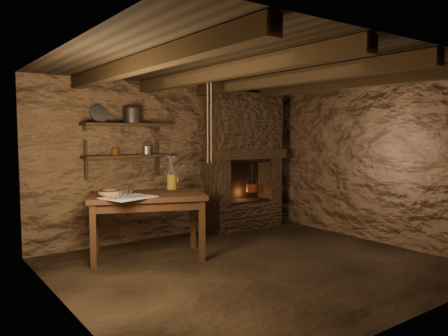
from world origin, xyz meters
TOP-DOWN VIEW (x-y plane):
  - floor at (0.00, 0.00)m, footprint 4.50×4.50m
  - back_wall at (0.00, 2.00)m, footprint 4.50×0.04m
  - front_wall at (0.00, -2.00)m, footprint 4.50×0.04m
  - left_wall at (-2.25, 0.00)m, footprint 0.04×4.00m
  - right_wall at (2.25, 0.00)m, footprint 0.04×4.00m
  - ceiling at (0.00, 0.00)m, footprint 4.50×4.00m
  - beam_far_left at (-1.50, 0.00)m, footprint 0.14×3.95m
  - beam_mid_left at (-0.50, 0.00)m, footprint 0.14×3.95m
  - beam_mid_right at (0.50, 0.00)m, footprint 0.14×3.95m
  - beam_far_right at (1.50, 0.00)m, footprint 0.14×3.95m
  - shelf_lower at (-0.85, 1.84)m, footprint 1.25×0.30m
  - shelf_upper at (-0.85, 1.84)m, footprint 1.25×0.30m
  - hearth at (1.25, 1.77)m, footprint 1.43×0.51m
  - work_table at (-0.89, 1.12)m, footprint 1.69×1.34m
  - linen_cloth at (-1.24, 0.91)m, footprint 0.68×0.60m
  - pewter_cutlery_row at (-1.24, 0.90)m, footprint 0.51×0.31m
  - drinking_glasses at (-1.22, 1.02)m, footprint 0.19×0.06m
  - stoneware_jug at (-0.41, 1.31)m, footprint 0.15×0.15m
  - wooden_bowl at (-1.36, 1.20)m, footprint 0.38×0.38m
  - iron_stockpot at (-0.76, 1.84)m, footprint 0.32×0.32m
  - tin_pan at (-1.21, 1.94)m, footprint 0.27×0.13m
  - small_kettle at (-0.54, 1.84)m, footprint 0.20×0.16m
  - rusty_tin at (-1.03, 1.84)m, footprint 0.11×0.11m
  - red_pot at (1.38, 1.72)m, footprint 0.25×0.25m
  - hanging_ropes at (0.05, 1.05)m, footprint 0.08×0.08m

SIDE VIEW (x-z plane):
  - floor at x=0.00m, z-range 0.00..0.00m
  - work_table at x=-0.89m, z-range 0.03..0.88m
  - red_pot at x=1.38m, z-range 0.43..0.97m
  - linen_cloth at x=-1.24m, z-range 0.84..0.85m
  - pewter_cutlery_row at x=-1.24m, z-range 0.85..0.86m
  - wooden_bowl at x=-1.36m, z-range 0.83..0.93m
  - drinking_glasses at x=-1.22m, z-range 0.85..0.93m
  - stoneware_jug at x=-0.41m, z-range 0.81..1.29m
  - back_wall at x=0.00m, z-range 0.00..2.40m
  - front_wall at x=0.00m, z-range 0.00..2.40m
  - left_wall at x=-2.25m, z-range 0.00..2.40m
  - right_wall at x=2.25m, z-range 0.00..2.40m
  - hearth at x=1.25m, z-range 0.08..2.38m
  - shelf_lower at x=-0.85m, z-range 1.28..1.32m
  - rusty_tin at x=-1.03m, z-range 1.32..1.42m
  - small_kettle at x=-0.54m, z-range 1.29..1.47m
  - shelf_upper at x=-0.85m, z-range 1.73..1.77m
  - hanging_ropes at x=0.05m, z-range 1.20..2.40m
  - iron_stockpot at x=-0.76m, z-range 1.77..1.97m
  - tin_pan at x=-1.21m, z-range 1.77..2.03m
  - beam_far_left at x=-1.50m, z-range 2.23..2.39m
  - beam_mid_left at x=-0.50m, z-range 2.23..2.39m
  - beam_mid_right at x=0.50m, z-range 2.23..2.39m
  - beam_far_right at x=1.50m, z-range 2.23..2.39m
  - ceiling at x=0.00m, z-range 2.38..2.42m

